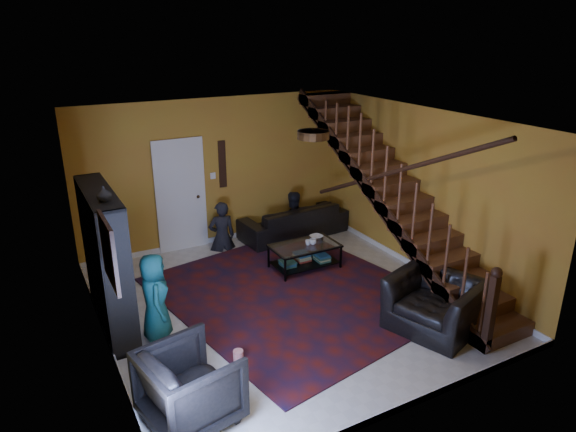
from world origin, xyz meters
name	(u,v)px	position (x,y,z in m)	size (l,w,h in m)	color
floor	(283,302)	(0.00, 0.00, 0.00)	(5.50, 5.50, 0.00)	beige
room	(174,283)	(-1.33, 1.33, 0.05)	(5.50, 5.50, 5.50)	#AC8A26
staircase	(398,196)	(2.12, 0.00, 1.40)	(0.95, 5.02, 3.18)	brown
bookshelf	(107,263)	(-2.40, 0.60, 0.96)	(0.35, 1.80, 2.00)	black
door	(181,197)	(-0.70, 2.73, 1.02)	(0.82, 0.05, 2.05)	silver
framed_picture	(109,252)	(-2.57, -0.90, 1.75)	(0.04, 0.74, 0.74)	maroon
wall_hanging	(222,164)	(0.15, 2.73, 1.55)	(0.14, 0.03, 0.90)	black
ceiling_fixture	(313,135)	(0.00, -0.80, 2.74)	(0.40, 0.40, 0.10)	#3F2814
rug	(293,293)	(0.26, 0.16, 0.01)	(3.55, 4.06, 0.02)	#4C110D
sofa	(294,220)	(1.46, 2.30, 0.32)	(2.18, 0.85, 0.64)	black
armchair_left	(190,386)	(-2.05, -1.75, 0.43)	(0.91, 0.93, 0.85)	black
armchair_right	(434,304)	(1.50, -1.64, 0.38)	(1.17, 1.02, 0.76)	black
person_adult_a	(222,237)	(-0.07, 2.35, 0.25)	(0.51, 0.33, 1.39)	black
person_adult_b	(292,224)	(1.46, 2.35, 0.23)	(0.66, 0.51, 1.36)	black
person_child	(155,297)	(-1.95, -0.03, 0.62)	(0.60, 0.39, 1.23)	#195861
coffee_table	(305,255)	(0.88, 0.86, 0.25)	(1.16, 0.68, 0.44)	black
cup_a	(313,242)	(1.02, 0.83, 0.49)	(0.13, 0.13, 0.10)	#999999
cup_b	(308,243)	(0.93, 0.84, 0.49)	(0.09, 0.09, 0.09)	#999999
bowl	(316,237)	(1.21, 1.02, 0.47)	(0.23, 0.23, 0.06)	#999999
vase	(104,194)	(-2.41, 0.10, 2.10)	(0.18, 0.18, 0.19)	#999999
popcorn_bucket	(238,356)	(-1.21, -1.07, 0.09)	(0.13, 0.13, 0.15)	red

